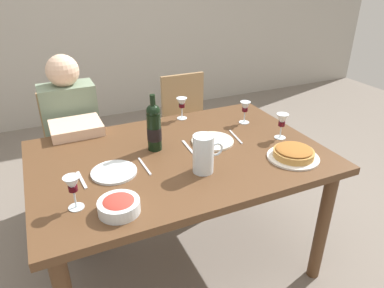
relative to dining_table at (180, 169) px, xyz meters
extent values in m
plane|color=slate|center=(0.00, 0.00, -0.67)|extent=(8.00, 8.00, 0.00)
cube|color=brown|center=(0.00, 0.00, 0.07)|extent=(1.50, 1.00, 0.04)
cylinder|color=brown|center=(0.67, -0.42, -0.31)|extent=(0.07, 0.07, 0.72)
cylinder|color=brown|center=(-0.67, 0.42, -0.31)|extent=(0.07, 0.07, 0.72)
cylinder|color=brown|center=(0.67, 0.42, -0.31)|extent=(0.07, 0.07, 0.72)
cylinder|color=black|center=(-0.10, 0.10, 0.19)|extent=(0.07, 0.07, 0.20)
sphere|color=black|center=(-0.10, 0.10, 0.31)|extent=(0.07, 0.07, 0.07)
cylinder|color=black|center=(-0.10, 0.10, 0.36)|extent=(0.03, 0.03, 0.08)
cylinder|color=black|center=(-0.10, 0.10, 0.18)|extent=(0.08, 0.08, 0.07)
cylinder|color=silver|center=(0.04, -0.21, 0.19)|extent=(0.10, 0.10, 0.19)
cylinder|color=silver|center=(0.04, -0.21, 0.15)|extent=(0.09, 0.09, 0.11)
torus|color=silver|center=(0.10, -0.21, 0.20)|extent=(0.07, 0.01, 0.07)
cylinder|color=white|center=(0.51, -0.29, 0.10)|extent=(0.26, 0.26, 0.01)
cylinder|color=#C18E47|center=(0.51, -0.29, 0.12)|extent=(0.21, 0.21, 0.03)
ellipsoid|color=#9E6028|center=(0.51, -0.29, 0.14)|extent=(0.18, 0.18, 0.02)
cylinder|color=silver|center=(-0.41, -0.35, 0.12)|extent=(0.17, 0.17, 0.05)
ellipsoid|color=#B2382D|center=(-0.41, -0.35, 0.14)|extent=(0.14, 0.14, 0.04)
cylinder|color=silver|center=(0.53, 0.21, 0.09)|extent=(0.06, 0.06, 0.00)
cylinder|color=silver|center=(0.53, 0.21, 0.13)|extent=(0.01, 0.01, 0.07)
cone|color=silver|center=(0.53, 0.21, 0.20)|extent=(0.06, 0.06, 0.06)
cylinder|color=#470A14|center=(0.53, 0.21, 0.18)|extent=(0.04, 0.04, 0.02)
cylinder|color=silver|center=(0.20, 0.43, 0.09)|extent=(0.06, 0.06, 0.00)
cylinder|color=silver|center=(0.20, 0.43, 0.13)|extent=(0.01, 0.01, 0.07)
cone|color=silver|center=(0.20, 0.43, 0.20)|extent=(0.07, 0.07, 0.06)
cylinder|color=#470A14|center=(0.20, 0.43, 0.18)|extent=(0.04, 0.04, 0.02)
cylinder|color=silver|center=(0.60, -0.07, 0.09)|extent=(0.06, 0.06, 0.00)
cylinder|color=silver|center=(0.60, -0.07, 0.13)|extent=(0.01, 0.01, 0.07)
cone|color=silver|center=(0.60, -0.07, 0.20)|extent=(0.07, 0.07, 0.07)
cylinder|color=#470A14|center=(0.60, -0.07, 0.18)|extent=(0.04, 0.04, 0.03)
cylinder|color=silver|center=(-0.56, -0.25, 0.09)|extent=(0.06, 0.06, 0.00)
cylinder|color=silver|center=(-0.56, -0.25, 0.13)|extent=(0.01, 0.01, 0.08)
cone|color=silver|center=(-0.56, -0.25, 0.21)|extent=(0.07, 0.07, 0.07)
cylinder|color=#470A14|center=(-0.56, -0.25, 0.19)|extent=(0.04, 0.04, 0.02)
cylinder|color=silver|center=(0.22, 0.05, 0.10)|extent=(0.24, 0.24, 0.01)
cylinder|color=silver|center=(-0.36, -0.05, 0.10)|extent=(0.22, 0.22, 0.01)
cube|color=silver|center=(0.07, 0.05, 0.09)|extent=(0.02, 0.16, 0.00)
cube|color=silver|center=(0.37, 0.05, 0.09)|extent=(0.03, 0.18, 0.00)
cube|color=silver|center=(-0.21, -0.05, 0.09)|extent=(0.01, 0.18, 0.00)
cube|color=silver|center=(-0.51, -0.05, 0.09)|extent=(0.03, 0.16, 0.00)
cube|color=#9E7A51|center=(-0.45, 0.81, -0.21)|extent=(0.40, 0.40, 0.02)
cube|color=#9E7A51|center=(-0.45, 1.00, 0.00)|extent=(0.36, 0.03, 0.40)
cylinder|color=#9E7A51|center=(-0.62, 0.64, -0.44)|extent=(0.04, 0.04, 0.45)
cylinder|color=#9E7A51|center=(-0.28, 0.64, -0.44)|extent=(0.04, 0.04, 0.45)
cylinder|color=#9E7A51|center=(-0.62, 0.98, -0.44)|extent=(0.04, 0.04, 0.45)
cylinder|color=#9E7A51|center=(-0.28, 0.98, -0.44)|extent=(0.04, 0.04, 0.45)
cube|color=gray|center=(-0.45, 0.77, 0.05)|extent=(0.34, 0.20, 0.50)
sphere|color=beige|center=(-0.45, 0.77, 0.39)|extent=(0.20, 0.20, 0.20)
cube|color=#33333D|center=(-0.45, 0.58, -0.20)|extent=(0.31, 0.38, 0.14)
cube|color=#33333D|center=(-0.45, 0.43, -0.47)|extent=(0.27, 0.12, 0.40)
cube|color=beige|center=(-0.45, 0.49, 0.12)|extent=(0.29, 0.24, 0.06)
cube|color=#9E7A51|center=(0.45, 0.82, -0.21)|extent=(0.40, 0.40, 0.02)
cube|color=#9E7A51|center=(0.45, 1.01, 0.00)|extent=(0.36, 0.03, 0.40)
cylinder|color=#9E7A51|center=(0.28, 0.66, -0.44)|extent=(0.04, 0.04, 0.45)
cylinder|color=#9E7A51|center=(0.62, 0.65, -0.44)|extent=(0.04, 0.04, 0.45)
cylinder|color=#9E7A51|center=(0.28, 1.00, -0.44)|extent=(0.04, 0.04, 0.45)
cylinder|color=#9E7A51|center=(0.62, 0.99, -0.44)|extent=(0.04, 0.04, 0.45)
camera|label=1|loc=(-0.61, -1.50, 0.98)|focal=33.03mm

